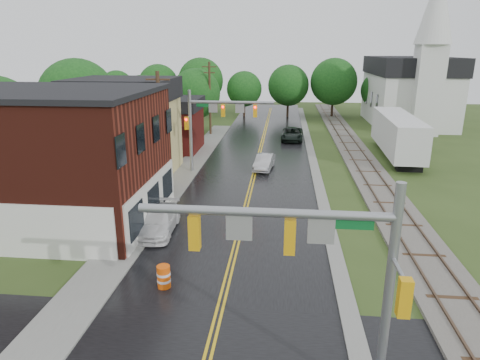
% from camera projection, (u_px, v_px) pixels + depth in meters
% --- Properties ---
extents(main_road, '(10.00, 90.00, 0.02)m').
position_uv_depth(main_road, '(257.00, 165.00, 40.56)').
color(main_road, black).
rests_on(main_road, ground).
extents(curb_right, '(0.80, 70.00, 0.12)m').
position_uv_depth(curb_right, '(311.00, 154.00, 44.79)').
color(curb_right, gray).
rests_on(curb_right, ground).
extents(sidewalk_left, '(2.40, 50.00, 0.12)m').
position_uv_depth(sidewalk_left, '(180.00, 178.00, 36.42)').
color(sidewalk_left, gray).
rests_on(sidewalk_left, ground).
extents(brick_building, '(14.30, 10.30, 8.30)m').
position_uv_depth(brick_building, '(39.00, 157.00, 26.31)').
color(brick_building, '#4B1810').
rests_on(brick_building, ground).
extents(yellow_house, '(8.00, 7.00, 6.40)m').
position_uv_depth(yellow_house, '(127.00, 137.00, 36.89)').
color(yellow_house, tan).
rests_on(yellow_house, ground).
extents(darkred_building, '(7.00, 6.00, 4.40)m').
position_uv_depth(darkred_building, '(167.00, 130.00, 45.64)').
color(darkred_building, '#3F0F0C').
rests_on(darkred_building, ground).
extents(church, '(10.40, 18.40, 20.00)m').
position_uv_depth(church, '(412.00, 84.00, 59.43)').
color(church, silver).
rests_on(church, ground).
extents(railroad, '(3.20, 80.00, 0.30)m').
position_uv_depth(railroad, '(356.00, 154.00, 44.30)').
color(railroad, '#59544C').
rests_on(railroad, ground).
extents(traffic_signal_near, '(7.34, 0.30, 7.20)m').
position_uv_depth(traffic_signal_near, '(316.00, 255.00, 12.15)').
color(traffic_signal_near, gray).
rests_on(traffic_signal_near, ground).
extents(traffic_signal_far, '(7.34, 0.43, 7.20)m').
position_uv_depth(traffic_signal_far, '(215.00, 117.00, 36.58)').
color(traffic_signal_far, gray).
rests_on(traffic_signal_far, ground).
extents(utility_pole_b, '(1.80, 0.28, 9.00)m').
position_uv_depth(utility_pole_b, '(160.00, 129.00, 32.23)').
color(utility_pole_b, '#382616').
rests_on(utility_pole_b, ground).
extents(utility_pole_c, '(1.80, 0.28, 9.00)m').
position_uv_depth(utility_pole_c, '(210.00, 97.00, 53.14)').
color(utility_pole_c, '#382616').
rests_on(utility_pole_c, ground).
extents(tree_left_b, '(7.60, 7.60, 9.69)m').
position_uv_depth(tree_left_b, '(79.00, 99.00, 42.43)').
color(tree_left_b, black).
rests_on(tree_left_b, ground).
extents(tree_left_c, '(6.00, 6.00, 7.65)m').
position_uv_depth(tree_left_c, '(145.00, 102.00, 49.99)').
color(tree_left_c, black).
rests_on(tree_left_c, ground).
extents(tree_left_e, '(6.40, 6.40, 8.16)m').
position_uv_depth(tree_left_e, '(197.00, 95.00, 55.11)').
color(tree_left_e, black).
rests_on(tree_left_e, ground).
extents(suv_dark, '(2.71, 5.42, 1.47)m').
position_uv_depth(suv_dark, '(292.00, 134.00, 50.98)').
color(suv_dark, black).
rests_on(suv_dark, ground).
extents(sedan_silver, '(1.91, 4.24, 1.35)m').
position_uv_depth(sedan_silver, '(264.00, 162.00, 38.78)').
color(sedan_silver, '#B6B5BB').
rests_on(sedan_silver, ground).
extents(pickup_white, '(2.14, 4.84, 1.38)m').
position_uv_depth(pickup_white, '(159.00, 221.00, 25.52)').
color(pickup_white, silver).
rests_on(pickup_white, ground).
extents(semi_trailer, '(3.49, 13.64, 4.18)m').
position_uv_depth(semi_trailer, '(398.00, 133.00, 42.61)').
color(semi_trailer, black).
rests_on(semi_trailer, ground).
extents(construction_barrel, '(0.65, 0.65, 1.09)m').
position_uv_depth(construction_barrel, '(164.00, 277.00, 19.61)').
color(construction_barrel, '#F4550A').
rests_on(construction_barrel, ground).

